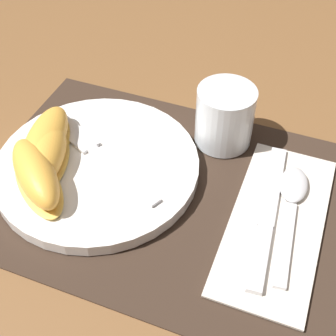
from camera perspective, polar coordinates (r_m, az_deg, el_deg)
name	(u,v)px	position (r m, az deg, el deg)	size (l,w,h in m)	color
ground_plane	(162,191)	(0.57, -0.76, -2.87)	(3.00, 3.00, 0.00)	brown
placemat	(162,190)	(0.57, -0.76, -2.74)	(0.45, 0.33, 0.00)	#38281E
plate	(98,166)	(0.59, -8.53, 0.27)	(0.25, 0.25, 0.02)	white
juice_glass	(224,119)	(0.62, 6.89, 5.92)	(0.08, 0.08, 0.08)	silver
napkin	(277,219)	(0.56, 13.19, -6.11)	(0.10, 0.24, 0.00)	silver
knife	(267,216)	(0.55, 12.01, -5.70)	(0.04, 0.22, 0.01)	silver
spoon	(292,199)	(0.57, 14.83, -3.68)	(0.04, 0.17, 0.01)	silver
fork	(96,152)	(0.60, -8.80, 1.92)	(0.19, 0.10, 0.00)	silver
citrus_wedge_0	(45,143)	(0.60, -14.71, 2.95)	(0.08, 0.14, 0.04)	#F7C656
citrus_wedge_1	(47,155)	(0.59, -14.54, 1.55)	(0.08, 0.12, 0.04)	#F7C656
citrus_wedge_2	(36,175)	(0.56, -15.80, -0.78)	(0.12, 0.12, 0.04)	#F7C656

